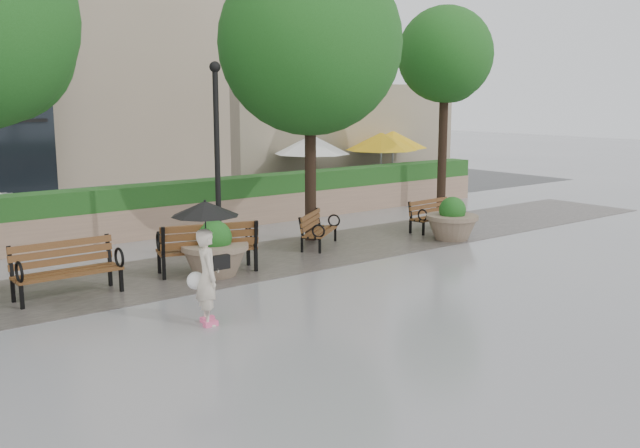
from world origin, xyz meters
TOP-DOWN VIEW (x-y plane):
  - ground at (0.00, 0.00)m, footprint 100.00×100.00m
  - cobble_strip at (0.00, 3.00)m, footprint 28.00×3.20m
  - hedge_wall at (0.00, 7.00)m, footprint 24.00×0.80m
  - cafe_wall at (9.50, 10.00)m, footprint 10.00×0.60m
  - cafe_hedge at (9.00, 7.80)m, footprint 8.00×0.50m
  - asphalt_street at (0.00, 11.00)m, footprint 40.00×7.00m
  - bench_1 at (-3.53, 2.63)m, footprint 1.87×0.75m
  - bench_2 at (-0.66, 2.67)m, footprint 2.11×1.31m
  - bench_3 at (2.69, 3.27)m, footprint 1.58×1.39m
  - bench_4 at (6.38, 2.98)m, footprint 1.61×0.75m
  - planter_left at (-0.67, 2.37)m, footprint 1.35×1.35m
  - planter_right at (5.87, 1.91)m, footprint 1.30×1.30m
  - lamppost at (0.15, 3.61)m, footprint 0.28×0.28m
  - tree_1 at (3.17, 4.11)m, footprint 4.42×4.42m
  - tree_2 at (9.58, 5.61)m, footprint 3.13×2.98m
  - patio_umb_white at (6.57, 8.62)m, footprint 2.50×2.50m
  - patio_umb_yellow_a at (9.46, 8.41)m, footprint 2.50×2.50m
  - patio_umb_yellow_b at (10.57, 8.99)m, footprint 2.50×2.50m
  - pedestrian at (-2.29, -0.23)m, footprint 1.07×1.07m

SIDE VIEW (x-z plane):
  - ground at x=0.00m, z-range 0.00..0.00m
  - asphalt_street at x=0.00m, z-range 0.00..0.00m
  - cobble_strip at x=0.00m, z-range 0.00..0.01m
  - bench_3 at x=2.69m, z-range -0.17..0.65m
  - bench_4 at x=6.38m, z-range -0.17..0.67m
  - bench_1 at x=-3.53m, z-range -0.20..0.80m
  - bench_2 at x=-0.66m, z-range -0.22..0.85m
  - planter_right at x=5.87m, z-range -0.12..0.97m
  - planter_left at x=-0.67m, z-range -0.12..1.01m
  - cafe_hedge at x=9.00m, z-range 0.00..0.90m
  - hedge_wall at x=0.00m, z-range -0.01..1.34m
  - pedestrian at x=-2.29m, z-range 0.21..2.17m
  - lamppost at x=0.15m, z-range -0.25..4.05m
  - patio_umb_white at x=6.57m, z-range 0.84..3.14m
  - patio_umb_yellow_a at x=9.46m, z-range 0.84..3.14m
  - patio_umb_yellow_b at x=10.57m, z-range 0.84..3.14m
  - cafe_wall at x=9.50m, z-range 0.00..4.00m
  - tree_1 at x=3.17m, z-range 1.18..8.22m
  - tree_2 at x=9.58m, z-range 1.54..7.87m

